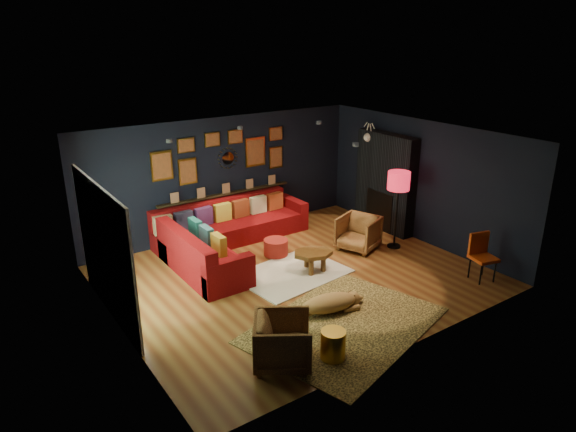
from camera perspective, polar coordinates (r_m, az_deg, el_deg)
floor at (r=9.62m, az=0.94°, el=-6.72°), size 6.50×6.50×0.00m
room_walls at (r=9.02m, az=1.00°, el=2.36°), size 6.50×6.50×6.50m
sectional at (r=10.61m, az=-7.47°, el=-2.35°), size 3.41×2.69×0.86m
ledge at (r=11.40m, az=-6.90°, el=2.47°), size 3.20×0.12×0.04m
gallery_wall at (r=11.19m, az=-7.24°, el=6.84°), size 3.15×0.04×1.02m
sunburst_mirror at (r=11.27m, az=-6.71°, el=6.39°), size 0.47×0.16×0.47m
fireplace at (r=11.78m, az=10.72°, el=3.35°), size 0.31×1.60×2.20m
deer_head at (r=11.91m, az=9.49°, el=8.72°), size 0.50×0.28×0.45m
sliding_door at (r=8.43m, az=-19.65°, el=-3.74°), size 0.06×2.80×2.20m
ceiling_spots at (r=9.42m, az=-1.84°, el=9.19°), size 3.30×2.50×0.06m
shag_rug at (r=9.69m, az=0.43°, el=-6.41°), size 2.11×1.64×0.03m
leopard_rug at (r=8.19m, az=6.32°, el=-11.94°), size 3.44×2.86×0.02m
coffee_table at (r=9.67m, az=2.79°, el=-4.40°), size 0.92×0.81×0.38m
pouf at (r=10.39m, az=-1.36°, el=-3.48°), size 0.49×0.49×0.32m
armchair_left at (r=7.12m, az=-0.59°, el=-13.51°), size 1.01×1.03×0.78m
armchair_right at (r=10.74m, az=7.82°, el=-1.70°), size 0.94×0.97×0.78m
gold_stool at (r=7.34m, az=5.02°, el=-14.09°), size 0.35×0.35×0.44m
orange_chair at (r=9.98m, az=20.69°, el=-3.82°), size 0.50×0.50×0.87m
floor_lamp at (r=10.64m, az=12.18°, el=3.48°), size 0.45×0.45×1.64m
dog at (r=8.41m, az=4.63°, el=-9.28°), size 1.39×0.88×0.41m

